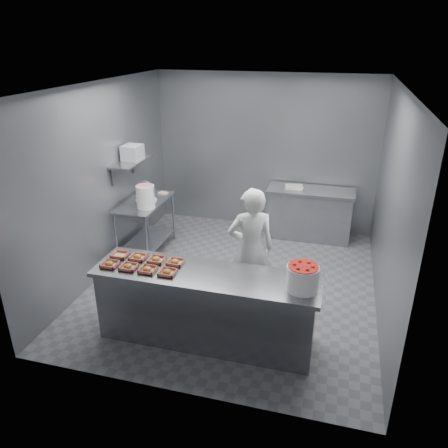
{
  "coord_description": "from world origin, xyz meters",
  "views": [
    {
      "loc": [
        1.33,
        -5.43,
        3.37
      ],
      "look_at": [
        -0.1,
        -0.2,
        1.01
      ],
      "focal_mm": 35.0,
      "sensor_mm": 36.0,
      "label": 1
    }
  ],
  "objects_px": {
    "tray_7": "(175,262)",
    "appliance": "(132,152)",
    "prep_table": "(146,219)",
    "tray_5": "(138,257)",
    "glaze_bucket": "(145,196)",
    "tray_1": "(128,267)",
    "worker": "(251,249)",
    "tray_6": "(156,259)",
    "service_counter": "(206,307)",
    "back_counter": "(309,213)",
    "tray_0": "(110,264)",
    "strawberry_tub": "(303,277)",
    "tray_4": "(120,255)",
    "tray_2": "(148,269)",
    "tray_3": "(167,272)"
  },
  "relations": [
    {
      "from": "tray_7",
      "to": "appliance",
      "type": "height_order",
      "value": "appliance"
    },
    {
      "from": "prep_table",
      "to": "tray_5",
      "type": "bearing_deg",
      "value": -67.41
    },
    {
      "from": "appliance",
      "to": "glaze_bucket",
      "type": "bearing_deg",
      "value": -41.4
    },
    {
      "from": "tray_1",
      "to": "worker",
      "type": "relative_size",
      "value": 0.11
    },
    {
      "from": "tray_6",
      "to": "worker",
      "type": "bearing_deg",
      "value": 36.92
    },
    {
      "from": "service_counter",
      "to": "back_counter",
      "type": "xyz_separation_m",
      "value": [
        0.9,
        3.25,
        -0.0
      ]
    },
    {
      "from": "worker",
      "to": "back_counter",
      "type": "bearing_deg",
      "value": -125.45
    },
    {
      "from": "tray_0",
      "to": "tray_1",
      "type": "height_order",
      "value": "same"
    },
    {
      "from": "back_counter",
      "to": "tray_7",
      "type": "height_order",
      "value": "tray_7"
    },
    {
      "from": "back_counter",
      "to": "tray_7",
      "type": "distance_m",
      "value": 3.42
    },
    {
      "from": "tray_5",
      "to": "tray_7",
      "type": "distance_m",
      "value": 0.48
    },
    {
      "from": "strawberry_tub",
      "to": "tray_4",
      "type": "bearing_deg",
      "value": 175.39
    },
    {
      "from": "tray_0",
      "to": "tray_5",
      "type": "bearing_deg",
      "value": 46.12
    },
    {
      "from": "back_counter",
      "to": "tray_0",
      "type": "distance_m",
      "value": 3.97
    },
    {
      "from": "tray_7",
      "to": "tray_6",
      "type": "bearing_deg",
      "value": 180.0
    },
    {
      "from": "back_counter",
      "to": "tray_2",
      "type": "height_order",
      "value": "tray_2"
    },
    {
      "from": "tray_4",
      "to": "tray_6",
      "type": "relative_size",
      "value": 1.0
    },
    {
      "from": "tray_1",
      "to": "glaze_bucket",
      "type": "bearing_deg",
      "value": 108.6
    },
    {
      "from": "tray_4",
      "to": "glaze_bucket",
      "type": "distance_m",
      "value": 1.64
    },
    {
      "from": "tray_5",
      "to": "tray_4",
      "type": "bearing_deg",
      "value": 180.0
    },
    {
      "from": "tray_0",
      "to": "appliance",
      "type": "distance_m",
      "value": 2.37
    },
    {
      "from": "prep_table",
      "to": "back_counter",
      "type": "height_order",
      "value": "same"
    },
    {
      "from": "tray_2",
      "to": "tray_7",
      "type": "xyz_separation_m",
      "value": [
        0.24,
        0.25,
        0.0
      ]
    },
    {
      "from": "back_counter",
      "to": "strawberry_tub",
      "type": "height_order",
      "value": "strawberry_tub"
    },
    {
      "from": "tray_0",
      "to": "worker",
      "type": "xyz_separation_m",
      "value": [
        1.47,
        0.99,
        -0.09
      ]
    },
    {
      "from": "prep_table",
      "to": "appliance",
      "type": "distance_m",
      "value": 1.1
    },
    {
      "from": "tray_5",
      "to": "tray_7",
      "type": "bearing_deg",
      "value": 0.0
    },
    {
      "from": "back_counter",
      "to": "tray_5",
      "type": "height_order",
      "value": "tray_5"
    },
    {
      "from": "back_counter",
      "to": "tray_6",
      "type": "bearing_deg",
      "value": -116.39
    },
    {
      "from": "prep_table",
      "to": "worker",
      "type": "distance_m",
      "value": 2.28
    },
    {
      "from": "tray_5",
      "to": "glaze_bucket",
      "type": "distance_m",
      "value": 1.71
    },
    {
      "from": "tray_6",
      "to": "appliance",
      "type": "distance_m",
      "value": 2.34
    },
    {
      "from": "prep_table",
      "to": "tray_4",
      "type": "xyz_separation_m",
      "value": [
        0.52,
        -1.83,
        0.33
      ]
    },
    {
      "from": "tray_5",
      "to": "tray_7",
      "type": "height_order",
      "value": "same"
    },
    {
      "from": "back_counter",
      "to": "tray_1",
      "type": "relative_size",
      "value": 8.01
    },
    {
      "from": "service_counter",
      "to": "back_counter",
      "type": "height_order",
      "value": "same"
    },
    {
      "from": "tray_3",
      "to": "tray_0",
      "type": "bearing_deg",
      "value": 180.0
    },
    {
      "from": "tray_1",
      "to": "prep_table",
      "type": "bearing_deg",
      "value": 110.1
    },
    {
      "from": "back_counter",
      "to": "appliance",
      "type": "height_order",
      "value": "appliance"
    },
    {
      "from": "back_counter",
      "to": "appliance",
      "type": "relative_size",
      "value": 4.89
    },
    {
      "from": "service_counter",
      "to": "tray_7",
      "type": "height_order",
      "value": "tray_7"
    },
    {
      "from": "appliance",
      "to": "tray_7",
      "type": "bearing_deg",
      "value": -51.07
    },
    {
      "from": "service_counter",
      "to": "tray_6",
      "type": "bearing_deg",
      "value": 169.14
    },
    {
      "from": "service_counter",
      "to": "tray_4",
      "type": "xyz_separation_m",
      "value": [
        -1.13,
        0.12,
        0.47
      ]
    },
    {
      "from": "tray_2",
      "to": "tray_3",
      "type": "height_order",
      "value": "same"
    },
    {
      "from": "tray_1",
      "to": "tray_7",
      "type": "distance_m",
      "value": 0.54
    },
    {
      "from": "tray_5",
      "to": "tray_7",
      "type": "relative_size",
      "value": 1.0
    },
    {
      "from": "prep_table",
      "to": "tray_6",
      "type": "relative_size",
      "value": 6.4
    },
    {
      "from": "prep_table",
      "to": "tray_7",
      "type": "relative_size",
      "value": 6.4
    },
    {
      "from": "glaze_bucket",
      "to": "tray_3",
      "type": "bearing_deg",
      "value": -59.15
    }
  ]
}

